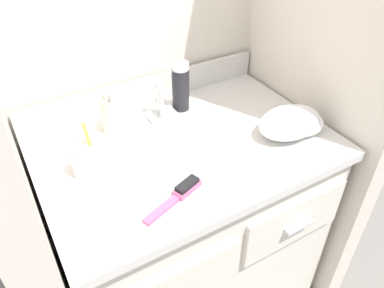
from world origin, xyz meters
name	(u,v)px	position (x,y,z in m)	size (l,w,h in m)	color
ground_plane	(188,286)	(0.00, 0.00, 0.00)	(6.00, 6.00, 0.00)	slate
wall_right	(328,2)	(0.49, 0.00, 1.10)	(0.08, 0.67, 2.20)	beige
vanity	(188,226)	(0.00, 0.00, 0.39)	(0.87, 0.61, 0.76)	silver
backsplash	(146,90)	(0.00, 0.29, 0.80)	(0.87, 0.02, 0.09)	silver
sink_faucet	(161,105)	(0.00, 0.17, 0.81)	(0.09, 0.09, 0.14)	silver
toothbrush_cup	(86,160)	(-0.30, 0.02, 0.81)	(0.07, 0.07, 0.18)	white
soap_dispenser	(112,114)	(-0.16, 0.18, 0.82)	(0.06, 0.07, 0.15)	beige
shaving_cream_can	(181,87)	(0.08, 0.19, 0.84)	(0.06, 0.06, 0.17)	black
hairbrush	(180,193)	(-0.12, -0.18, 0.77)	(0.19, 0.09, 0.03)	#C1517F
hand_towel	(293,123)	(0.31, -0.12, 0.80)	(0.22, 0.14, 0.09)	white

